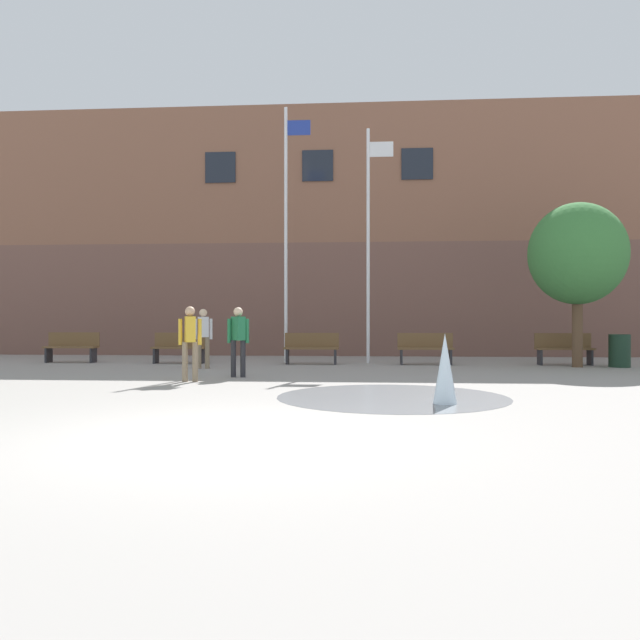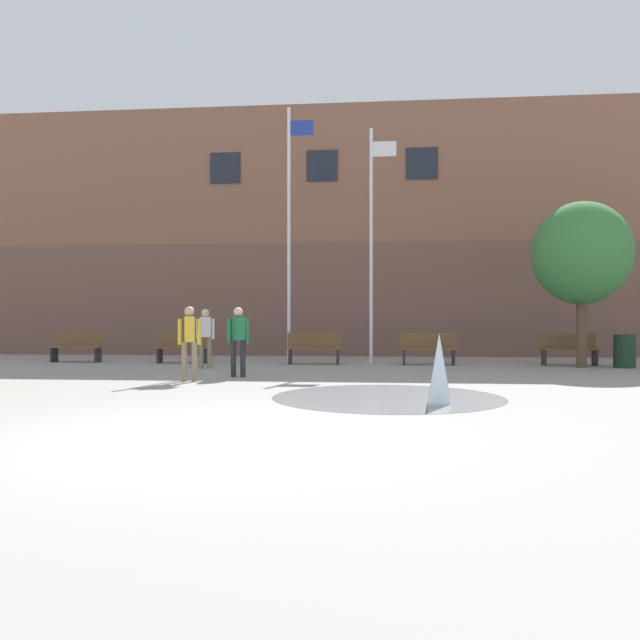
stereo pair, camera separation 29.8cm
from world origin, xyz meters
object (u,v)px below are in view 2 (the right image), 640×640
at_px(adult_in_red, 189,337).
at_px(teen_by_trashcan, 238,336).
at_px(park_bench_far_right, 569,348).
at_px(flagpole_left, 290,227).
at_px(park_bench_left_of_flagpoles, 183,347).
at_px(park_bench_center, 428,348).
at_px(park_bench_far_left, 77,346).
at_px(flagpole_right, 372,238).
at_px(trash_can, 624,351).
at_px(street_tree_near_building, 582,254).
at_px(park_bench_under_left_flagpole, 314,348).
at_px(adult_near_bench, 205,333).

bearing_deg(adult_in_red, teen_by_trashcan, 122.55).
height_order(park_bench_far_right, flagpole_left, flagpole_left).
bearing_deg(park_bench_left_of_flagpoles, park_bench_center, 0.05).
xyz_separation_m(park_bench_far_left, flagpole_left, (6.52, 0.44, 3.63)).
relative_size(park_bench_far_left, flagpole_left, 0.21).
bearing_deg(park_bench_far_right, flagpole_right, 175.91).
xyz_separation_m(park_bench_center, adult_in_red, (-5.42, -5.31, 0.45)).
bearing_deg(trash_can, park_bench_far_left, 177.52).
xyz_separation_m(flagpole_right, trash_can, (6.84, -1.13, -3.30)).
bearing_deg(flagpole_right, park_bench_left_of_flagpoles, -174.33).
xyz_separation_m(flagpole_right, street_tree_near_building, (5.68, -1.21, -0.66)).
distance_m(teen_by_trashcan, flagpole_left, 5.75).
bearing_deg(flagpole_left, street_tree_near_building, -8.44).
height_order(park_bench_center, trash_can, park_bench_center).
bearing_deg(adult_in_red, park_bench_left_of_flagpoles, 177.73).
height_order(park_bench_far_left, adult_in_red, adult_in_red).
relative_size(park_bench_left_of_flagpoles, park_bench_far_right, 1.00).
relative_size(park_bench_under_left_flagpole, trash_can, 1.78).
bearing_deg(adult_near_bench, park_bench_center, 74.67).
distance_m(adult_near_bench, trash_can, 11.35).
bearing_deg(adult_in_red, park_bench_center, 113.04).
bearing_deg(park_bench_under_left_flagpole, trash_can, -3.48).
height_order(teen_by_trashcan, trash_can, teen_by_trashcan).
bearing_deg(flagpole_left, park_bench_far_right, -2.83).
bearing_deg(park_bench_far_right, park_bench_center, -177.77).
height_order(adult_in_red, flagpole_left, flagpole_left).
xyz_separation_m(park_bench_under_left_flagpole, park_bench_far_right, (7.27, 0.21, 0.00)).
relative_size(park_bench_under_left_flagpole, adult_in_red, 1.01).
bearing_deg(trash_can, street_tree_near_building, -175.63).
bearing_deg(adult_in_red, trash_can, 92.62).
distance_m(flagpole_left, flagpole_right, 2.52).
relative_size(adult_near_bench, trash_can, 1.77).
bearing_deg(flagpole_right, park_bench_far_right, -4.09).
bearing_deg(flagpole_left, adult_near_bench, -128.77).
bearing_deg(flagpole_right, adult_in_red, -122.89).
bearing_deg(teen_by_trashcan, park_bench_left_of_flagpoles, -8.18).
distance_m(park_bench_far_left, flagpole_right, 9.60).
bearing_deg(park_bench_far_left, park_bench_left_of_flagpoles, -2.03).
height_order(flagpole_right, street_tree_near_building, flagpole_right).
bearing_deg(park_bench_under_left_flagpole, adult_in_red, -111.83).
bearing_deg(teen_by_trashcan, flagpole_left, -46.33).
xyz_separation_m(adult_in_red, flagpole_left, (1.30, 5.87, 3.18)).
bearing_deg(flagpole_right, adult_near_bench, -151.41).
distance_m(park_bench_far_left, street_tree_near_building, 14.95).
distance_m(park_bench_under_left_flagpole, street_tree_near_building, 7.84).
height_order(adult_near_bench, flagpole_left, flagpole_left).
xyz_separation_m(trash_can, street_tree_near_building, (-1.15, -0.09, 2.65)).
relative_size(park_bench_far_right, trash_can, 1.78).
distance_m(flagpole_left, street_tree_near_building, 8.33).
bearing_deg(street_tree_near_building, park_bench_center, 170.77).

